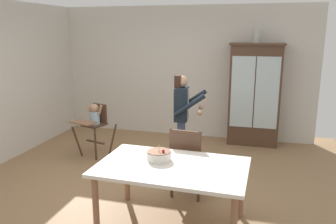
{
  "coord_description": "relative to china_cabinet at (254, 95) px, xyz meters",
  "views": [
    {
      "loc": [
        1.51,
        -4.3,
        2.19
      ],
      "look_at": [
        0.17,
        0.7,
        0.95
      ],
      "focal_mm": 36.21,
      "sensor_mm": 36.0,
      "label": 1
    }
  ],
  "objects": [
    {
      "name": "ceramic_vase",
      "position": [
        -0.02,
        0.0,
        1.1
      ],
      "size": [
        0.13,
        0.13,
        0.27
      ],
      "color": "#B2B7B2",
      "rests_on": "china_cabinet"
    },
    {
      "name": "china_cabinet",
      "position": [
        0.0,
        0.0,
        0.0
      ],
      "size": [
        1.01,
        0.48,
        1.97
      ],
      "color": "#4C3323",
      "rests_on": "ground_plane"
    },
    {
      "name": "dining_chair_far_side",
      "position": [
        -0.8,
        -2.53,
        -0.44
      ],
      "size": [
        0.47,
        0.47,
        0.96
      ],
      "rotation": [
        0.0,
        0.0,
        3.07
      ],
      "color": "#4C3323",
      "rests_on": "ground_plane"
    },
    {
      "name": "adult_person",
      "position": [
        -1.08,
        -1.59,
        -0.02
      ],
      "size": [
        0.54,
        0.52,
        1.53
      ],
      "rotation": [
        0.0,
        0.0,
        1.68
      ],
      "color": "#3D4C6B",
      "rests_on": "ground_plane"
    },
    {
      "name": "wall_back",
      "position": [
        -1.46,
        0.26,
        0.36
      ],
      "size": [
        5.32,
        0.06,
        2.7
      ],
      "primitive_type": "cube",
      "color": "beige",
      "rests_on": "ground_plane"
    },
    {
      "name": "ground_plane",
      "position": [
        -1.46,
        -2.37,
        -0.99
      ],
      "size": [
        6.24,
        6.24,
        0.0
      ],
      "primitive_type": "plane",
      "color": "#93704C"
    },
    {
      "name": "dining_table",
      "position": [
        -0.82,
        -3.26,
        -0.34
      ],
      "size": [
        1.69,
        1.07,
        0.74
      ],
      "color": "silver",
      "rests_on": "ground_plane"
    },
    {
      "name": "birthday_cake",
      "position": [
        -1.0,
        -3.14,
        -0.2
      ],
      "size": [
        0.28,
        0.28,
        0.19
      ],
      "color": "white",
      "rests_on": "dining_table"
    },
    {
      "name": "high_chair_with_toddler",
      "position": [
        -2.71,
        -1.41,
        -0.34
      ],
      "size": [
        0.72,
        0.8,
        0.95
      ],
      "rotation": [
        0.0,
        0.0,
        -0.3
      ],
      "color": "#4C3323",
      "rests_on": "ground_plane"
    }
  ]
}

